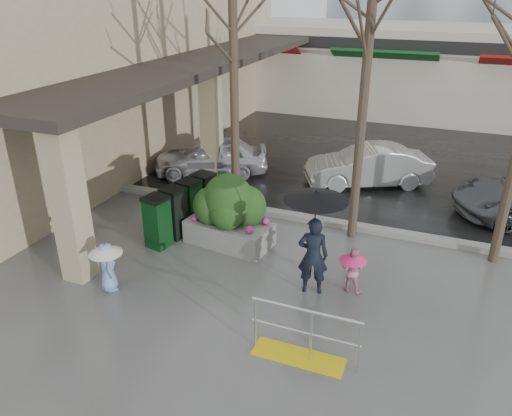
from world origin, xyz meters
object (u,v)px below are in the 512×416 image
Objects in this scene: handrail at (303,341)px; news_boxes at (182,208)px; tree_midwest at (371,16)px; child_pink at (353,267)px; car_b at (368,166)px; planter at (229,211)px; child_blue at (107,262)px; woman at (314,232)px; car_a at (211,156)px; tree_west at (233,19)px.

handrail is 5.46m from news_boxes.
tree_midwest is 7.05× the size of child_pink.
car_b is (-0.80, 6.08, 0.06)m from child_pink.
tree_midwest reaches higher than handrail.
child_pink is 0.42× the size of news_boxes.
news_boxes is at bearing -63.33° from car_b.
child_pink is 3.35m from planter.
child_pink is at bearing -18.85° from car_b.
planter is (1.49, 2.78, 0.20)m from child_blue.
handrail is at bearing -49.02° from planter.
handrail is 1.75× the size of child_blue.
child_blue is at bearing 7.27° from woman.
news_boxes is at bearing -8.61° from car_a.
planter is 5.68m from car_b.
car_a is (-5.79, 5.10, 0.06)m from child_pink.
handrail is 0.50× the size of car_b.
car_b is at bearing 93.13° from handrail.
woman is at bearing 27.95° from child_pink.
news_boxes is at bearing -8.87° from child_pink.
tree_midwest is (3.20, 0.00, 0.15)m from tree_west.
car_a is at bearing 153.25° from tree_midwest.
woman is at bearing -43.31° from tree_west.
planter reaches higher than child_blue.
car_a and car_b have the same top height.
tree_west is 5.60m from car_a.
tree_midwest is at bearing -74.39° from child_pink.
woman is 7.45m from car_a.
woman is (-0.42, 2.03, 1.01)m from handrail.
handrail is at bearing 86.04° from child_pink.
tree_midwest is 5.36m from planter.
woman is at bearing 101.75° from handrail.
tree_midwest is 7.54m from child_blue.
news_boxes is at bearing 175.10° from planter.
child_pink is 5.04m from child_blue.
woman is 2.32× the size of child_pink.
tree_west reaches higher than child_pink.
woman is at bearing -27.48° from planter.
car_b is (3.90, 7.92, -0.04)m from child_blue.
news_boxes is 6.29m from car_b.
handrail is at bearing 88.10° from woman.
tree_west is 6.84× the size of child_pink.
tree_midwest is 5.28m from child_pink.
news_boxes is (-4.58, 1.06, 0.08)m from child_pink.
child_blue is (-3.94, -1.51, -0.72)m from woman.
child_pink is at bearing -113.71° from child_blue.
tree_west is 5.47m from woman.
car_b is at bearing 94.73° from tree_midwest.
tree_west is 3.20m from tree_midwest.
car_a is (-2.09, 2.67, -4.45)m from tree_west.
woman reaches higher than car_a.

